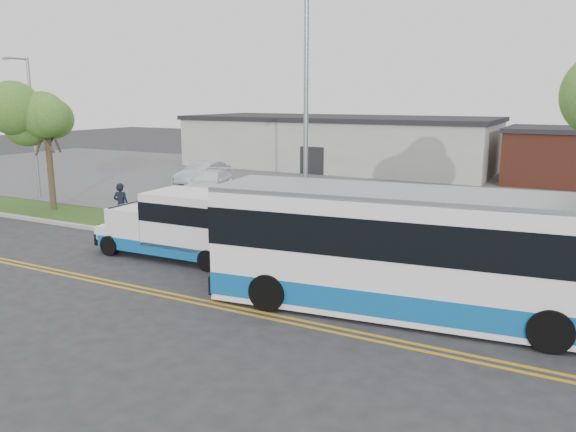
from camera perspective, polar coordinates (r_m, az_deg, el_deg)
The scene contains 18 objects.
ground at distance 21.57m, azimuth -8.78°, elevation -4.00°, with size 140.00×140.00×0.00m, color #28282B.
lane_line_north at distance 18.79m, azimuth -15.88°, elevation -6.73°, with size 70.00×0.12×0.01m, color #C58D17.
lane_line_south at distance 18.59m, azimuth -16.52°, elevation -6.98°, with size 70.00×0.12×0.01m, color #C58D17.
curb at distance 22.41m, azimuth -7.10°, elevation -3.15°, with size 80.00×0.30×0.15m, color #9E9B93.
verge at distance 23.85m, azimuth -4.61°, elevation -2.22°, with size 80.00×3.30×0.10m, color #234818.
parking_lot at distance 36.27m, azimuth 7.52°, elevation 2.61°, with size 80.00×25.00×0.10m, color #4C4C4F.
commercial_building at distance 47.45m, azimuth 5.09°, elevation 7.46°, with size 25.40×10.40×4.35m.
brick_wing at distance 42.74m, azimuth 25.40°, elevation 5.56°, with size 6.30×7.30×3.90m.
tree_west at distance 31.51m, azimuth -23.42°, elevation 9.62°, with size 4.40×4.40×6.91m.
streetlight_near at distance 21.50m, azimuth 1.75°, elevation 10.23°, with size 0.35×1.53×9.50m.
streetlight_far at distance 36.05m, azimuth -24.59°, elevation 8.67°, with size 0.35×1.53×8.00m.
shuttle_bus at distance 20.97m, azimuth -10.18°, elevation -0.73°, with size 6.63×2.39×2.51m.
transit_bus at distance 15.66m, azimuth 14.60°, elevation -3.81°, with size 12.57×4.23×3.42m.
pedestrian at distance 26.49m, azimuth -16.58°, elevation 1.08°, with size 0.73×0.48×2.01m, color black.
parked_car_a at distance 37.91m, azimuth -8.67°, elevation 4.26°, with size 1.66×4.77×1.57m, color #A6A9AD.
parked_car_b at distance 34.44m, azimuth -7.97°, elevation 3.40°, with size 2.01×4.93×1.43m, color white.
grocery_bag_left at distance 26.70m, azimuth -17.30°, elevation -0.74°, with size 0.32×0.32×0.32m, color white.
grocery_bag_right at distance 26.63m, azimuth -15.63°, elevation -0.67°, with size 0.32×0.32×0.32m, color white.
Camera 1 is at (12.58, -16.51, 5.88)m, focal length 35.00 mm.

